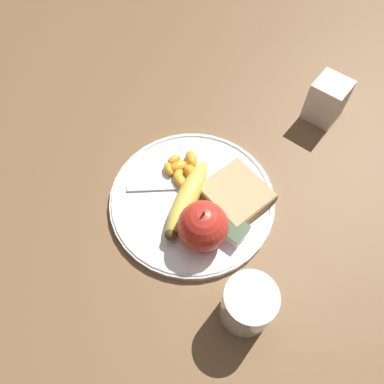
{
  "coord_description": "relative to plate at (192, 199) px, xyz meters",
  "views": [
    {
      "loc": [
        -0.19,
        0.24,
        0.56
      ],
      "look_at": [
        0.0,
        0.0,
        0.03
      ],
      "focal_mm": 35.0,
      "sensor_mm": 36.0,
      "label": 1
    }
  ],
  "objects": [
    {
      "name": "condiment_caddy",
      "position": [
        -0.08,
        -0.31,
        0.03
      ],
      "size": [
        0.06,
        0.06,
        0.08
      ],
      "color": "silver",
      "rests_on": "ground_plane"
    },
    {
      "name": "bread_slice",
      "position": [
        -0.06,
        -0.05,
        0.02
      ],
      "size": [
        0.12,
        0.11,
        0.02
      ],
      "color": "olive",
      "rests_on": "plate"
    },
    {
      "name": "ground_plane",
      "position": [
        0.0,
        0.0,
        -0.01
      ],
      "size": [
        3.0,
        3.0,
        0.0
      ],
      "primitive_type": "plane",
      "color": "brown"
    },
    {
      "name": "orange_segment_2",
      "position": [
        0.03,
        -0.01,
        0.01
      ],
      "size": [
        0.04,
        0.03,
        0.02
      ],
      "color": "#F9A32D",
      "rests_on": "plate"
    },
    {
      "name": "juice_glass",
      "position": [
        -0.17,
        0.1,
        0.03
      ],
      "size": [
        0.07,
        0.07,
        0.09
      ],
      "color": "silver",
      "rests_on": "ground_plane"
    },
    {
      "name": "orange_segment_5",
      "position": [
        0.02,
        -0.01,
        0.01
      ],
      "size": [
        0.02,
        0.03,
        0.01
      ],
      "color": "#F9A32D",
      "rests_on": "plate"
    },
    {
      "name": "orange_segment_6",
      "position": [
        0.06,
        -0.02,
        0.01
      ],
      "size": [
        0.03,
        0.03,
        0.02
      ],
      "color": "#F9A32D",
      "rests_on": "plate"
    },
    {
      "name": "orange_segment_3",
      "position": [
        0.03,
        -0.03,
        0.01
      ],
      "size": [
        0.04,
        0.03,
        0.02
      ],
      "color": "#F9A32D",
      "rests_on": "plate"
    },
    {
      "name": "apple",
      "position": [
        -0.06,
        0.04,
        0.04
      ],
      "size": [
        0.08,
        0.08,
        0.09
      ],
      "color": "red",
      "rests_on": "plate"
    },
    {
      "name": "plate",
      "position": [
        0.0,
        0.0,
        0.0
      ],
      "size": [
        0.28,
        0.28,
        0.01
      ],
      "color": "white",
      "rests_on": "ground_plane"
    },
    {
      "name": "orange_segment_1",
      "position": [
        0.05,
        -0.06,
        0.01
      ],
      "size": [
        0.04,
        0.04,
        0.02
      ],
      "color": "#F9A32D",
      "rests_on": "plate"
    },
    {
      "name": "fork",
      "position": [
        0.02,
        -0.02,
        0.01
      ],
      "size": [
        0.15,
        0.13,
        0.0
      ],
      "rotation": [
        0.0,
        0.0,
        10.14
      ],
      "color": "silver",
      "rests_on": "plate"
    },
    {
      "name": "orange_segment_0",
      "position": [
        0.07,
        -0.04,
        0.01
      ],
      "size": [
        0.02,
        0.03,
        0.01
      ],
      "color": "#F9A32D",
      "rests_on": "plate"
    },
    {
      "name": "banana",
      "position": [
        -0.0,
        0.01,
        0.02
      ],
      "size": [
        0.08,
        0.15,
        0.04
      ],
      "color": "#E0CC4C",
      "rests_on": "plate"
    },
    {
      "name": "orange_segment_7",
      "position": [
        0.04,
        -0.02,
        0.01
      ],
      "size": [
        0.02,
        0.03,
        0.01
      ],
      "color": "#F9A32D",
      "rests_on": "plate"
    },
    {
      "name": "jam_packet",
      "position": [
        -0.09,
        0.01,
        0.01
      ],
      "size": [
        0.05,
        0.04,
        0.02
      ],
      "color": "white",
      "rests_on": "plate"
    },
    {
      "name": "orange_segment_4",
      "position": [
        0.05,
        -0.03,
        0.01
      ],
      "size": [
        0.03,
        0.04,
        0.02
      ],
      "color": "#F9A32D",
      "rests_on": "plate"
    }
  ]
}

